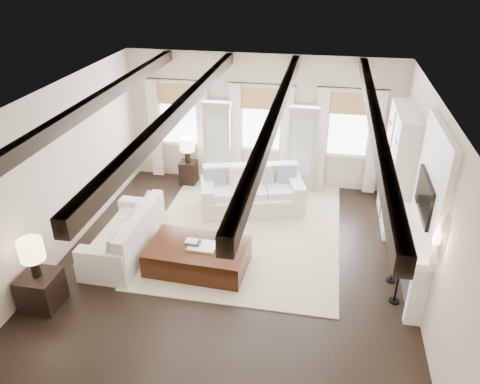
% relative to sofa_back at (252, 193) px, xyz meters
% --- Properties ---
extents(ground, '(7.50, 7.50, 0.00)m').
position_rel_sofa_back_xyz_m(ground, '(-0.01, -2.33, -0.39)').
color(ground, black).
rests_on(ground, ground).
extents(room_shell, '(6.54, 7.54, 3.22)m').
position_rel_sofa_back_xyz_m(room_shell, '(0.74, -1.43, 1.50)').
color(room_shell, beige).
rests_on(room_shell, ground).
extents(area_rug, '(3.84, 4.74, 0.02)m').
position_rel_sofa_back_xyz_m(area_rug, '(0.06, -0.94, -0.38)').
color(area_rug, '#BFB996').
rests_on(area_rug, ground).
extents(sofa_back, '(2.45, 1.60, 0.97)m').
position_rel_sofa_back_xyz_m(sofa_back, '(0.00, 0.00, 0.00)').
color(sofa_back, silver).
rests_on(sofa_back, ground).
extents(sofa_left, '(0.98, 2.12, 0.91)m').
position_rel_sofa_back_xyz_m(sofa_left, '(-2.07, -2.17, -0.02)').
color(sofa_left, silver).
rests_on(sofa_left, ground).
extents(ottoman, '(1.85, 1.21, 0.47)m').
position_rel_sofa_back_xyz_m(ottoman, '(-0.61, -2.37, -0.15)').
color(ottoman, black).
rests_on(ottoman, ground).
extents(tray, '(0.52, 0.40, 0.04)m').
position_rel_sofa_back_xyz_m(tray, '(-0.52, -2.38, 0.11)').
color(tray, white).
rests_on(tray, ottoman).
extents(book_lower, '(0.27, 0.21, 0.04)m').
position_rel_sofa_back_xyz_m(book_lower, '(-0.69, -2.35, 0.15)').
color(book_lower, '#262628').
rests_on(book_lower, tray).
extents(book_upper, '(0.23, 0.18, 0.03)m').
position_rel_sofa_back_xyz_m(book_upper, '(-0.72, -2.37, 0.18)').
color(book_upper, beige).
rests_on(book_upper, book_lower).
extents(side_table_front, '(0.60, 0.60, 0.60)m').
position_rel_sofa_back_xyz_m(side_table_front, '(-2.88, -3.84, -0.09)').
color(side_table_front, black).
rests_on(side_table_front, ground).
extents(lamp_front, '(0.39, 0.39, 0.68)m').
position_rel_sofa_back_xyz_m(lamp_front, '(-2.88, -3.84, 0.67)').
color(lamp_front, black).
rests_on(lamp_front, side_table_front).
extents(side_table_back, '(0.40, 0.40, 0.59)m').
position_rel_sofa_back_xyz_m(side_table_back, '(-1.77, 0.98, -0.09)').
color(side_table_back, black).
rests_on(side_table_back, ground).
extents(lamp_back, '(0.36, 0.36, 0.61)m').
position_rel_sofa_back_xyz_m(lamp_back, '(-1.77, 0.98, 0.62)').
color(lamp_back, black).
rests_on(lamp_back, side_table_back).
extents(candlestick_near, '(0.18, 0.18, 0.88)m').
position_rel_sofa_back_xyz_m(candlestick_near, '(2.89, -2.68, -0.02)').
color(candlestick_near, black).
rests_on(candlestick_near, ground).
extents(candlestick_far, '(0.17, 0.17, 0.82)m').
position_rel_sofa_back_xyz_m(candlestick_far, '(2.89, -2.12, -0.05)').
color(candlestick_far, black).
rests_on(candlestick_far, ground).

